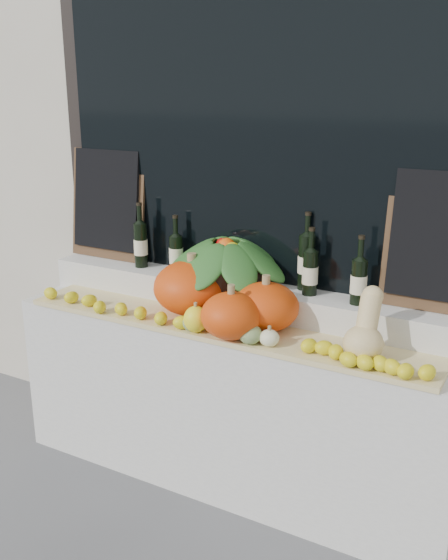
{
  "coord_description": "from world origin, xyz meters",
  "views": [
    {
      "loc": [
        1.36,
        -1.02,
        2.01
      ],
      "look_at": [
        0.0,
        1.45,
        1.12
      ],
      "focal_mm": 40.0,
      "sensor_mm": 36.0,
      "label": 1
    }
  ],
  "objects_px": {
    "wine_bottle_tall": "(306,262)",
    "pumpkin_left": "(192,287)",
    "produce_bowl": "(227,260)",
    "pumpkin_right": "(266,307)",
    "butternut_squash": "(365,332)"
  },
  "relations": [
    {
      "from": "butternut_squash",
      "to": "produce_bowl",
      "type": "bearing_deg",
      "value": 160.63
    },
    {
      "from": "butternut_squash",
      "to": "produce_bowl",
      "type": "height_order",
      "value": "produce_bowl"
    },
    {
      "from": "pumpkin_right",
      "to": "wine_bottle_tall",
      "type": "height_order",
      "value": "wine_bottle_tall"
    },
    {
      "from": "pumpkin_right",
      "to": "produce_bowl",
      "type": "bearing_deg",
      "value": 147.97
    },
    {
      "from": "butternut_squash",
      "to": "pumpkin_left",
      "type": "bearing_deg",
      "value": 172.94
    },
    {
      "from": "pumpkin_right",
      "to": "produce_bowl",
      "type": "xyz_separation_m",
      "value": [
        -0.31,
        0.2,
        0.13
      ]
    },
    {
      "from": "pumpkin_left",
      "to": "pumpkin_right",
      "type": "bearing_deg",
      "value": -3.21
    },
    {
      "from": "pumpkin_right",
      "to": "butternut_squash",
      "type": "xyz_separation_m",
      "value": [
        0.5,
        -0.09,
        0.01
      ]
    },
    {
      "from": "pumpkin_right",
      "to": "wine_bottle_tall",
      "type": "xyz_separation_m",
      "value": [
        0.09,
        0.28,
        0.16
      ]
    },
    {
      "from": "pumpkin_left",
      "to": "produce_bowl",
      "type": "distance_m",
      "value": 0.23
    },
    {
      "from": "produce_bowl",
      "to": "pumpkin_right",
      "type": "bearing_deg",
      "value": -32.03
    },
    {
      "from": "pumpkin_right",
      "to": "pumpkin_left",
      "type": "bearing_deg",
      "value": 176.79
    },
    {
      "from": "butternut_squash",
      "to": "pumpkin_right",
      "type": "bearing_deg",
      "value": 169.8
    },
    {
      "from": "wine_bottle_tall",
      "to": "pumpkin_left",
      "type": "bearing_deg",
      "value": -153.24
    },
    {
      "from": "pumpkin_left",
      "to": "butternut_squash",
      "type": "height_order",
      "value": "butternut_squash"
    }
  ]
}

